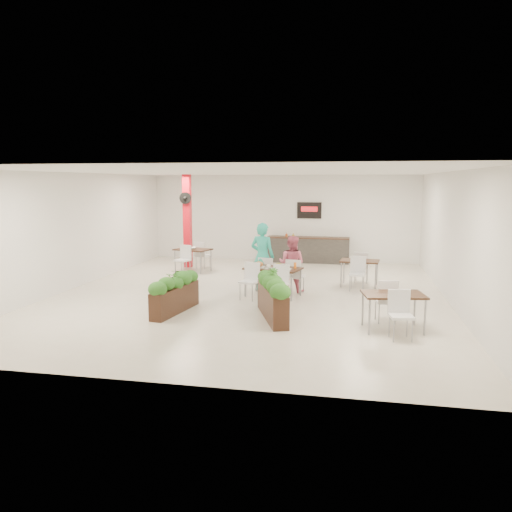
{
  "coord_description": "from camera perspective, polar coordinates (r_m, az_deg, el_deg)",
  "views": [
    {
      "loc": [
        2.68,
        -12.59,
        2.94
      ],
      "look_at": [
        0.26,
        -0.45,
        1.1
      ],
      "focal_mm": 35.0,
      "sensor_mm": 36.0,
      "label": 1
    }
  ],
  "objects": [
    {
      "name": "planter_right",
      "position": [
        10.85,
        1.88,
        -4.48
      ],
      "size": [
        1.0,
        2.01,
        1.11
      ],
      "rotation": [
        0.0,
        0.0,
        1.92
      ],
      "color": "black",
      "rests_on": "ground"
    },
    {
      "name": "planter_left",
      "position": [
        11.47,
        -9.24,
        -3.91
      ],
      "size": [
        0.62,
        1.88,
        0.99
      ],
      "rotation": [
        0.0,
        0.0,
        1.42
      ],
      "color": "black",
      "rests_on": "ground"
    },
    {
      "name": "diner_man",
      "position": [
        13.55,
        0.74,
        -0.08
      ],
      "size": [
        0.76,
        0.59,
        1.86
      ],
      "primitive_type": "imported",
      "rotation": [
        0.0,
        0.0,
        2.9
      ],
      "color": "#2AB69F",
      "rests_on": "ground"
    },
    {
      "name": "service_counter",
      "position": [
        18.49,
        5.95,
        0.8
      ],
      "size": [
        3.0,
        0.64,
        2.2
      ],
      "color": "#282624",
      "rests_on": "ground"
    },
    {
      "name": "side_table_a",
      "position": [
        16.66,
        -7.22,
        0.39
      ],
      "size": [
        1.29,
        1.67,
        0.92
      ],
      "rotation": [
        0.0,
        0.0,
        -0.28
      ],
      "color": "black",
      "rests_on": "ground"
    },
    {
      "name": "red_column",
      "position": [
        17.39,
        -7.85,
        4.09
      ],
      "size": [
        0.4,
        0.41,
        3.2
      ],
      "color": "red",
      "rests_on": "ground"
    },
    {
      "name": "side_table_b",
      "position": [
        14.41,
        11.75,
        -1.0
      ],
      "size": [
        1.13,
        1.66,
        0.92
      ],
      "rotation": [
        0.0,
        0.0,
        -0.11
      ],
      "color": "black",
      "rests_on": "ground"
    },
    {
      "name": "side_table_c",
      "position": [
        10.31,
        15.42,
        -4.84
      ],
      "size": [
        1.31,
        1.67,
        0.92
      ],
      "rotation": [
        0.0,
        0.0,
        0.18
      ],
      "color": "black",
      "rests_on": "ground"
    },
    {
      "name": "diner_woman",
      "position": [
        13.46,
        4.09,
        -0.9
      ],
      "size": [
        0.85,
        0.73,
        1.52
      ],
      "primitive_type": "imported",
      "rotation": [
        0.0,
        0.0,
        2.9
      ],
      "color": "#DA617D",
      "rests_on": "ground"
    },
    {
      "name": "ground",
      "position": [
        13.21,
        -0.73,
        -4.41
      ],
      "size": [
        12.0,
        12.0,
        0.0
      ],
      "primitive_type": "plane",
      "color": "beige",
      "rests_on": "ground"
    },
    {
      "name": "main_table",
      "position": [
        12.9,
        1.91,
        -1.84
      ],
      "size": [
        1.57,
        1.86,
        0.92
      ],
      "rotation": [
        0.0,
        0.0,
        -0.24
      ],
      "color": "black",
      "rests_on": "ground"
    },
    {
      "name": "room_shell",
      "position": [
        12.91,
        -0.74,
        4.3
      ],
      "size": [
        10.1,
        12.1,
        3.22
      ],
      "color": "white",
      "rests_on": "ground"
    }
  ]
}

